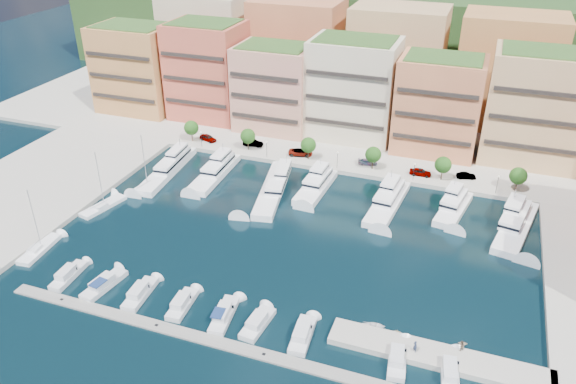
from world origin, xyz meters
The scene contains 57 objects.
ground centered at (0.00, 0.00, 0.00)m, with size 400.00×400.00×0.00m, color black.
north_quay centered at (0.00, 62.00, 0.00)m, with size 220.00×64.00×2.00m, color #9E998E.
west_quay centered at (-62.00, -8.00, 0.00)m, with size 34.00×76.00×2.00m, color #9E998E.
hillside centered at (0.00, 110.00, 0.00)m, with size 240.00×40.00×58.00m, color #1E3616.
south_pontoon centered at (-3.00, -30.00, 0.00)m, with size 72.00×2.20×0.35m, color gray.
finger_pier centered at (30.00, -22.00, 0.00)m, with size 32.00×5.00×2.00m, color #9E998E.
apartment_0 centered at (-66.00, 49.99, 13.31)m, with size 22.00×16.50×24.80m.
apartment_1 centered at (-44.00, 51.99, 14.31)m, with size 20.00×16.50×26.80m.
apartment_2 centered at (-23.00, 49.99, 12.31)m, with size 20.00×15.50×22.80m.
apartment_3 centered at (-2.00, 51.99, 13.81)m, with size 22.00×16.50×25.80m.
apartment_4 centered at (20.00, 49.99, 12.81)m, with size 20.00×15.50×23.80m.
apartment_5 centered at (42.00, 51.99, 14.31)m, with size 22.00×16.50×26.80m.
backblock_0 centered at (-55.00, 74.00, 16.00)m, with size 26.00×18.00×30.00m, color beige.
backblock_1 centered at (-25.00, 74.00, 16.00)m, with size 26.00×18.00×30.00m, color #DF8453.
backblock_2 centered at (5.00, 74.00, 16.00)m, with size 26.00×18.00×30.00m, color tan.
backblock_3 centered at (35.00, 74.00, 16.00)m, with size 26.00×18.00×30.00m, color #C37F47.
tree_0 centered at (-40.00, 33.50, 4.74)m, with size 3.80×3.80×5.65m.
tree_1 centered at (-24.00, 33.50, 4.74)m, with size 3.80×3.80×5.65m.
tree_2 centered at (-8.00, 33.50, 4.74)m, with size 3.80×3.80×5.65m.
tree_3 centered at (8.00, 33.50, 4.74)m, with size 3.80×3.80×5.65m.
tree_4 centered at (24.00, 33.50, 4.74)m, with size 3.80×3.80×5.65m.
tree_5 centered at (40.00, 33.50, 4.74)m, with size 3.80×3.80×5.65m.
lamppost_0 centered at (-36.00, 31.20, 3.83)m, with size 0.30×0.30×4.20m.
lamppost_1 centered at (-18.00, 31.20, 3.83)m, with size 0.30×0.30×4.20m.
lamppost_2 centered at (0.00, 31.20, 3.83)m, with size 0.30×0.30×4.20m.
lamppost_3 centered at (18.00, 31.20, 3.83)m, with size 0.30×0.30×4.20m.
lamppost_4 centered at (36.00, 31.20, 3.83)m, with size 0.30×0.30×4.20m.
yacht_0 centered at (-37.64, 17.83, 1.21)m, with size 6.19×24.64×7.30m.
yacht_1 centered at (-26.31, 19.66, 1.09)m, with size 5.50×20.43×7.30m.
yacht_2 centered at (-10.69, 17.44, 1.21)m, with size 9.07×25.64×7.30m.
yacht_3 centered at (-1.99, 21.28, 1.21)m, with size 5.58×17.05×7.30m.
yacht_4 centered at (14.54, 19.58, 1.09)m, with size 6.62×20.80×7.30m.
yacht_5 centered at (27.97, 21.92, 1.21)m, with size 7.05×15.99×7.30m.
yacht_6 centered at (40.30, 19.10, 1.21)m, with size 9.03×22.15×7.30m.
cruiser_0 centered at (-33.00, -24.59, 0.55)m, with size 2.92×8.37×2.55m.
cruiser_1 centered at (-25.61, -24.62, 0.57)m, with size 3.88×9.26×2.66m.
cruiser_2 centered at (-18.47, -24.59, 0.55)m, with size 3.29×8.58×2.55m.
cruiser_3 centered at (-10.53, -24.58, 0.55)m, with size 3.15×7.89×2.55m.
cruiser_4 centered at (-3.01, -24.62, 0.57)m, with size 3.62×9.01×2.66m.
cruiser_5 centered at (2.73, -24.58, 0.55)m, with size 3.40×7.93×2.55m.
cruiser_6 centered at (10.12, -24.59, 0.55)m, with size 3.36×8.30×2.55m.
cruiser_8 centered at (24.51, -24.59, 0.55)m, with size 3.46×8.23×2.55m.
cruiser_9 centered at (31.88, -24.60, 0.55)m, with size 3.51×8.98×2.55m.
sailboat_2 centered at (-38.14, 8.47, 0.31)m, with size 4.57×10.01×13.20m.
sailboat_1 centered at (-42.09, -2.21, 0.30)m, with size 5.21×11.02×13.20m.
sailboat_0 centered at (-43.60, -19.64, 0.31)m, with size 3.79×10.40×13.20m.
tender_3 centered at (33.15, -17.85, 0.37)m, with size 1.22×1.41×0.74m, color beige.
tender_0 centered at (19.72, -19.00, 0.41)m, with size 2.80×3.92×0.81m, color silver.
tender_1 centered at (23.57, -19.00, 0.45)m, with size 1.47×1.70×0.90m, color beige.
car_0 centered at (-36.17, 35.09, 1.84)m, with size 1.98×4.93×1.68m, color gray.
car_1 centered at (-23.76, 36.04, 1.84)m, with size 1.78×5.10×1.68m, color gray.
car_2 centered at (-10.45, 34.88, 1.83)m, with size 2.75×5.97×1.66m, color gray.
car_3 centered at (6.46, 35.47, 1.67)m, with size 1.88×4.61×1.34m, color gray.
car_4 centered at (19.18, 34.06, 1.85)m, with size 2.00×4.98×1.70m, color gray.
car_5 centered at (29.31, 35.98, 1.71)m, with size 1.51×4.33×1.43m, color gray.
person_0 centered at (26.63, -22.61, 1.96)m, with size 0.70×0.46×1.92m, color #242E48.
person_1 centered at (32.88, -20.16, 1.88)m, with size 0.85×0.67×1.76m, color brown.
Camera 1 is at (29.79, -85.30, 60.64)m, focal length 35.00 mm.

